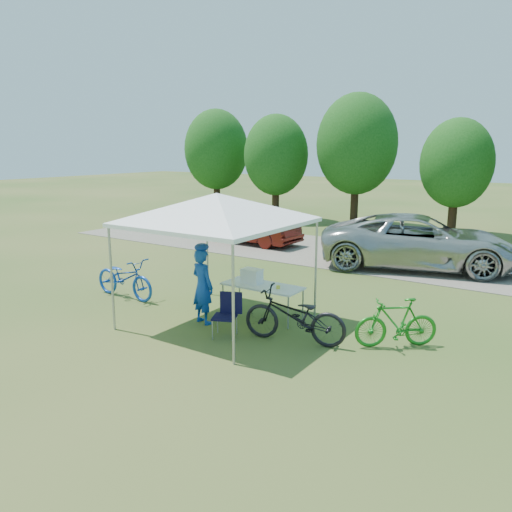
{
  "coord_description": "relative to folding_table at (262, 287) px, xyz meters",
  "views": [
    {
      "loc": [
        6.21,
        -7.88,
        3.62
      ],
      "look_at": [
        -0.38,
        2.0,
        1.03
      ],
      "focal_mm": 35.0,
      "sensor_mm": 36.0,
      "label": 1
    }
  ],
  "objects": [
    {
      "name": "sedan",
      "position": [
        -5.01,
        6.91,
        -0.01
      ],
      "size": [
        4.04,
        1.6,
        1.31
      ],
      "primitive_type": "imported",
      "rotation": [
        0.0,
        0.0,
        1.51
      ],
      "color": "#4A110C",
      "rests_on": "gravel_strip"
    },
    {
      "name": "bike_green",
      "position": [
        2.95,
        -0.01,
        -0.21
      ],
      "size": [
        1.49,
        1.31,
        0.93
      ],
      "primitive_type": "imported",
      "rotation": [
        0.0,
        0.0,
        -0.9
      ],
      "color": "#1A771B",
      "rests_on": "ground"
    },
    {
      "name": "bike_dark",
      "position": [
        1.29,
        -0.88,
        -0.16
      ],
      "size": [
        2.08,
        1.08,
        1.04
      ],
      "primitive_type": "imported",
      "rotation": [
        0.0,
        0.0,
        -1.36
      ],
      "color": "black",
      "rests_on": "ground"
    },
    {
      "name": "gravel_strip",
      "position": [
        -0.58,
        7.2,
        -0.67
      ],
      "size": [
        24.0,
        5.0,
        0.02
      ],
      "primitive_type": "cube",
      "color": "gray",
      "rests_on": "ground"
    },
    {
      "name": "folding_chair",
      "position": [
        0.04,
        -1.29,
        -0.17
      ],
      "size": [
        0.58,
        0.61,
        0.86
      ],
      "rotation": [
        0.0,
        0.0,
        0.42
      ],
      "color": "black",
      "rests_on": "ground"
    },
    {
      "name": "treeline",
      "position": [
        -0.87,
        13.24,
        2.85
      ],
      "size": [
        24.89,
        4.28,
        6.3
      ],
      "color": "#382314",
      "rests_on": "ground"
    },
    {
      "name": "bike_blue",
      "position": [
        -3.59,
        -0.66,
        -0.18
      ],
      "size": [
        1.92,
        0.7,
        1.0
      ],
      "primitive_type": "imported",
      "rotation": [
        0.0,
        0.0,
        1.55
      ],
      "color": "#1340A6",
      "rests_on": "ground"
    },
    {
      "name": "ice_cream_cup",
      "position": [
        0.43,
        -0.05,
        0.08
      ],
      "size": [
        0.08,
        0.08,
        0.06
      ],
      "primitive_type": "cylinder",
      "color": "yellow",
      "rests_on": "folding_table"
    },
    {
      "name": "folding_table",
      "position": [
        0.0,
        0.0,
        0.0
      ],
      "size": [
        1.76,
        0.73,
        0.72
      ],
      "color": "white",
      "rests_on": "ground"
    },
    {
      "name": "ground",
      "position": [
        -0.58,
        -0.8,
        -0.68
      ],
      "size": [
        100.0,
        100.0,
        0.0
      ],
      "primitive_type": "plane",
      "color": "#2D5119",
      "rests_on": "ground"
    },
    {
      "name": "canopy",
      "position": [
        -0.58,
        -0.8,
        1.97
      ],
      "size": [
        4.53,
        4.53,
        3.0
      ],
      "color": "#A5A5AA",
      "rests_on": "ground"
    },
    {
      "name": "cyclist",
      "position": [
        -0.83,
        -1.0,
        0.12
      ],
      "size": [
        0.65,
        0.5,
        1.59
      ],
      "primitive_type": "imported",
      "rotation": [
        0.0,
        0.0,
        2.92
      ],
      "color": "#133E9B",
      "rests_on": "ground"
    },
    {
      "name": "cooler",
      "position": [
        -0.27,
        0.0,
        0.2
      ],
      "size": [
        0.44,
        0.3,
        0.32
      ],
      "color": "white",
      "rests_on": "folding_table"
    },
    {
      "name": "minivan",
      "position": [
        1.51,
        6.44,
        0.15
      ],
      "size": [
        6.33,
        4.2,
        1.62
      ],
      "primitive_type": "imported",
      "rotation": [
        0.0,
        0.0,
        1.85
      ],
      "color": "#B3B3AE",
      "rests_on": "gravel_strip"
    }
  ]
}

